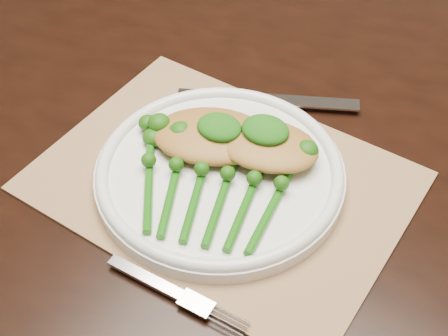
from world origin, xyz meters
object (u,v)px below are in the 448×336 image
at_px(dinner_plate, 220,172).
at_px(broccolini_bundle, 210,192).
at_px(chicken_fillet_left, 211,136).
at_px(dining_table, 235,282).
at_px(placemat, 222,181).

relative_size(dinner_plate, broccolini_bundle, 1.32).
bearing_deg(chicken_fillet_left, dinner_plate, -69.07).
bearing_deg(chicken_fillet_left, broccolini_bundle, -83.02).
relative_size(dining_table, dinner_plate, 5.96).
xyz_separation_m(dining_table, dinner_plate, (0.03, -0.11, 0.39)).
bearing_deg(chicken_fillet_left, dining_table, 70.32).
relative_size(dinner_plate, chicken_fillet_left, 2.06).
height_order(dinner_plate, chicken_fillet_left, chicken_fillet_left).
bearing_deg(placemat, dining_table, 112.70).
height_order(dining_table, dinner_plate, dinner_plate).
bearing_deg(dining_table, broccolini_bundle, -81.41).
height_order(placemat, dinner_plate, dinner_plate).
distance_m(chicken_fillet_left, broccolini_bundle, 0.08).
height_order(dining_table, chicken_fillet_left, chicken_fillet_left).
xyz_separation_m(dining_table, chicken_fillet_left, (0.00, -0.07, 0.41)).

